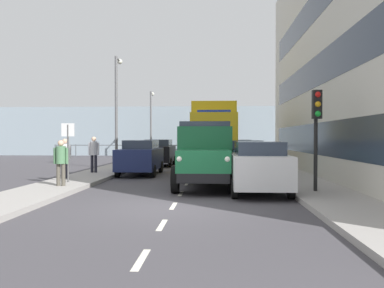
{
  "coord_description": "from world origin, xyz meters",
  "views": [
    {
      "loc": [
        -1.12,
        10.75,
        1.86
      ],
      "look_at": [
        -0.11,
        -7.14,
        1.57
      ],
      "focal_mm": 37.92,
      "sensor_mm": 36.0,
      "label": 1
    }
  ],
  "objects": [
    {
      "name": "ground_plane",
      "position": [
        0.0,
        -8.01,
        0.0
      ],
      "size": [
        80.0,
        80.0,
        0.0
      ],
      "primitive_type": "plane",
      "color": "#423F44"
    },
    {
      "name": "sidewalk_left",
      "position": [
        -4.57,
        -8.01,
        0.07
      ],
      "size": [
        2.11,
        38.82,
        0.15
      ],
      "primitive_type": "cube",
      "color": "#9E9993",
      "rests_on": "ground_plane"
    },
    {
      "name": "sidewalk_right",
      "position": [
        4.57,
        -8.01,
        0.07
      ],
      "size": [
        2.11,
        38.82,
        0.15
      ],
      "primitive_type": "cube",
      "color": "#9E9993",
      "rests_on": "ground_plane"
    },
    {
      "name": "road_centreline_markings",
      "position": [
        0.0,
        -7.79,
        0.0
      ],
      "size": [
        0.12,
        35.75,
        0.01
      ],
      "color": "silver",
      "rests_on": "ground_plane"
    },
    {
      "name": "sea_horizon",
      "position": [
        0.0,
        -30.42,
        2.5
      ],
      "size": [
        80.0,
        0.8,
        5.0
      ],
      "primitive_type": "cube",
      "color": "#84939E",
      "rests_on": "ground_plane"
    },
    {
      "name": "seawall_railing",
      "position": [
        -0.0,
        -26.82,
        0.92
      ],
      "size": [
        28.08,
        0.08,
        1.2
      ],
      "color": "#4C5156",
      "rests_on": "ground_plane"
    },
    {
      "name": "truck_vintage_green",
      "position": [
        -0.77,
        -4.0,
        1.18
      ],
      "size": [
        2.17,
        5.64,
        2.43
      ],
      "color": "black",
      "rests_on": "ground_plane"
    },
    {
      "name": "lorry_cargo_yellow",
      "position": [
        -1.08,
        -13.37,
        2.08
      ],
      "size": [
        2.58,
        8.2,
        3.87
      ],
      "color": "gold",
      "rests_on": "ground_plane"
    },
    {
      "name": "car_white_kerbside_near",
      "position": [
        -2.56,
        -2.82,
        0.9
      ],
      "size": [
        1.88,
        4.18,
        1.72
      ],
      "color": "white",
      "rests_on": "ground_plane"
    },
    {
      "name": "car_teal_kerbside_1",
      "position": [
        -2.56,
        -8.47,
        0.9
      ],
      "size": [
        1.78,
        4.38,
        1.72
      ],
      "color": "#1E6670",
      "rests_on": "ground_plane"
    },
    {
      "name": "car_grey_kerbside_2",
      "position": [
        -2.56,
        -14.15,
        0.89
      ],
      "size": [
        1.8,
        3.92,
        1.72
      ],
      "color": "slate",
      "rests_on": "ground_plane"
    },
    {
      "name": "car_navy_oppositeside_0",
      "position": [
        2.56,
        -9.21,
        0.9
      ],
      "size": [
        1.86,
        4.2,
        1.72
      ],
      "color": "navy",
      "rests_on": "ground_plane"
    },
    {
      "name": "car_black_oppositeside_1",
      "position": [
        2.56,
        -15.55,
        0.9
      ],
      "size": [
        1.98,
        3.92,
        1.72
      ],
      "color": "black",
      "rests_on": "ground_plane"
    },
    {
      "name": "pedestrian_couple_a",
      "position": [
        4.31,
        -3.25,
        1.09
      ],
      "size": [
        0.53,
        0.34,
        1.61
      ],
      "color": "#4C473D",
      "rests_on": "sidewalk_right"
    },
    {
      "name": "pedestrian_couple_b",
      "position": [
        5.13,
        -5.8,
        1.12
      ],
      "size": [
        0.53,
        0.34,
        1.66
      ],
      "color": "black",
      "rests_on": "sidewalk_right"
    },
    {
      "name": "pedestrian_in_dark_coat",
      "position": [
        4.77,
        -8.67,
        1.18
      ],
      "size": [
        0.53,
        0.34,
        1.75
      ],
      "color": "black",
      "rests_on": "sidewalk_right"
    },
    {
      "name": "traffic_light_near",
      "position": [
        -4.33,
        -2.25,
        2.47
      ],
      "size": [
        0.28,
        0.41,
        3.2
      ],
      "color": "black",
      "rests_on": "sidewalk_left"
    },
    {
      "name": "lamp_post_promenade",
      "position": [
        4.68,
        -12.98,
        4.02
      ],
      "size": [
        0.32,
        1.14,
        6.5
      ],
      "color": "#59595B",
      "rests_on": "sidewalk_right"
    },
    {
      "name": "lamp_post_far",
      "position": [
        4.57,
        -25.27,
        3.67
      ],
      "size": [
        0.32,
        1.14,
        5.83
      ],
      "color": "#59595B",
      "rests_on": "sidewalk_right"
    },
    {
      "name": "street_sign",
      "position": [
        4.49,
        -4.43,
        1.68
      ],
      "size": [
        0.5,
        0.07,
        2.25
      ],
      "color": "#4C4C4C",
      "rests_on": "sidewalk_right"
    }
  ]
}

